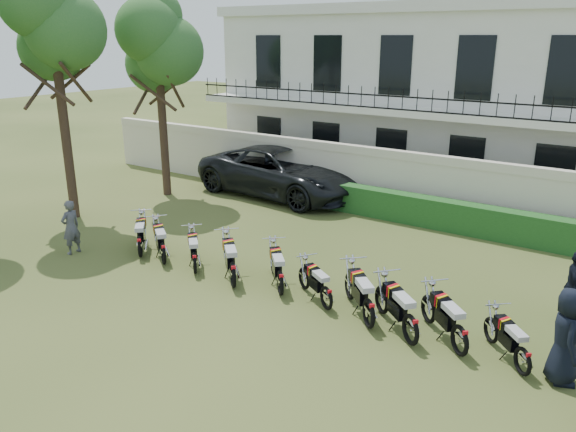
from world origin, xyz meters
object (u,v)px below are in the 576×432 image
at_px(motorcycle_5, 327,293).
at_px(inspector, 71,227).
at_px(officer_3, 566,336).
at_px(officer_5, 574,286).
at_px(motorcycle_2, 194,258).
at_px(motorcycle_6, 369,307).
at_px(motorcycle_3, 233,269).
at_px(motorcycle_4, 280,277).
at_px(tree_west_mid, 52,20).
at_px(motorcycle_0, 140,242).
at_px(motorcycle_7, 411,323).
at_px(motorcycle_8, 460,333).
at_px(motorcycle_1, 163,248).
at_px(suv, 282,172).
at_px(motorcycle_9, 524,355).
at_px(tree_west_near, 158,44).

distance_m(motorcycle_5, inspector, 8.16).
distance_m(officer_3, officer_5, 2.72).
distance_m(motorcycle_2, motorcycle_6, 5.22).
relative_size(motorcycle_5, inspector, 0.97).
bearing_deg(motorcycle_3, motorcycle_4, -31.52).
height_order(motorcycle_4, motorcycle_5, motorcycle_4).
xyz_separation_m(tree_west_mid, motorcycle_0, (4.93, -1.32, -6.17)).
xyz_separation_m(motorcycle_2, motorcycle_3, (1.43, -0.09, 0.06)).
height_order(motorcycle_6, motorcycle_7, motorcycle_6).
xyz_separation_m(motorcycle_3, motorcycle_6, (3.80, 0.10, -0.00)).
bearing_deg(motorcycle_8, motorcycle_4, 130.30).
bearing_deg(motorcycle_1, officer_3, -52.20).
bearing_deg(motorcycle_6, motorcycle_1, 135.15).
relative_size(motorcycle_4, officer_5, 0.90).
height_order(motorcycle_0, suv, suv).
height_order(motorcycle_9, suv, suv).
height_order(motorcycle_2, suv, suv).
relative_size(motorcycle_6, motorcycle_8, 1.01).
relative_size(motorcycle_2, motorcycle_6, 0.90).
xyz_separation_m(tree_west_mid, motorcycle_2, (7.05, -1.28, -6.20)).
relative_size(tree_west_near, motorcycle_2, 5.57).
xyz_separation_m(suv, inspector, (-1.40, -8.75, -0.16)).
height_order(motorcycle_4, inspector, inspector).
distance_m(motorcycle_4, motorcycle_9, 5.78).
bearing_deg(officer_3, motorcycle_6, 76.10).
bearing_deg(motorcycle_3, motorcycle_7, -47.17).
bearing_deg(motorcycle_1, motorcycle_2, -52.74).
bearing_deg(motorcycle_8, motorcycle_2, 133.19).
bearing_deg(suv, motorcycle_3, -148.89).
bearing_deg(motorcycle_1, motorcycle_6, -53.65).
height_order(motorcycle_0, motorcycle_9, motorcycle_0).
bearing_deg(motorcycle_5, motorcycle_4, 121.03).
bearing_deg(inspector, motorcycle_6, 94.55).
height_order(motorcycle_5, suv, suv).
bearing_deg(tree_west_mid, motorcycle_7, -6.07).
height_order(motorcycle_9, inspector, inspector).
relative_size(motorcycle_5, officer_5, 0.95).
bearing_deg(motorcycle_1, tree_west_mid, 113.56).
relative_size(motorcycle_3, motorcycle_5, 1.02).
xyz_separation_m(motorcycle_4, officer_5, (6.13, 2.74, 0.33)).
relative_size(motorcycle_7, officer_5, 1.01).
height_order(motorcycle_0, officer_5, officer_5).
xyz_separation_m(tree_west_mid, motorcycle_6, (12.27, -1.27, -6.14)).
bearing_deg(officer_5, motorcycle_7, 129.82).
bearing_deg(tree_west_near, motorcycle_2, -38.87).
height_order(motorcycle_3, motorcycle_4, motorcycle_3).
height_order(motorcycle_1, officer_3, officer_3).
height_order(tree_west_mid, motorcycle_0, tree_west_mid).
xyz_separation_m(tree_west_mid, officer_5, (15.85, 1.71, -5.84)).
bearing_deg(motorcycle_6, tree_west_near, 110.75).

